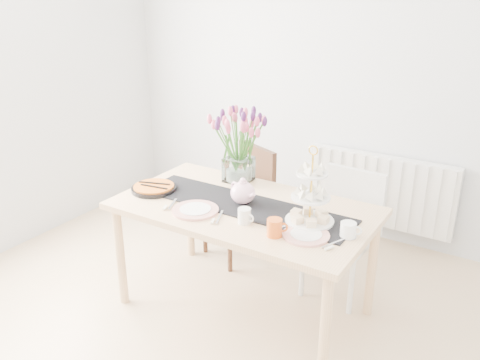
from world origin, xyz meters
The scene contains 15 objects.
room_shell centered at (0.00, 0.00, 1.30)m, with size 4.50×4.50×4.50m.
radiator centered at (0.50, 2.19, 0.45)m, with size 1.20×0.08×0.60m, color white.
dining_table centered at (0.05, 0.78, 0.67)m, with size 1.60×0.90×0.75m.
chair_brown centered at (-0.34, 1.42, 0.51)m, with size 0.57×0.57×0.88m.
chair_white centered at (0.51, 1.36, 0.50)m, with size 0.45×0.45×0.87m.
table_runner centered at (0.05, 0.78, 0.75)m, with size 1.40×0.35×0.01m, color black.
tulip_vase centered at (-0.20, 1.12, 1.10)m, with size 0.63×0.63×0.54m.
cake_stand centered at (0.49, 0.77, 0.87)m, with size 0.28×0.28×0.42m.
teapot centered at (0.03, 0.79, 0.83)m, with size 0.25×0.20×0.16m, color white, non-canonical shape.
cream_jug centered at (0.75, 0.72, 0.79)m, with size 0.09×0.09×0.09m, color white.
tart_tin centered at (-0.59, 0.67, 0.77)m, with size 0.30×0.30×0.04m.
mug_white centered at (0.18, 0.57, 0.80)m, with size 0.08×0.08×0.09m, color white.
mug_orange centered at (0.40, 0.52, 0.80)m, with size 0.08×0.08×0.10m, color #D95718.
plate_left centered at (-0.16, 0.55, 0.76)m, with size 0.29×0.29×0.01m, color silver.
plate_right centered at (0.55, 0.61, 0.76)m, with size 0.26×0.26×0.01m, color white.
Camera 1 is at (1.55, -1.68, 2.06)m, focal length 38.00 mm.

